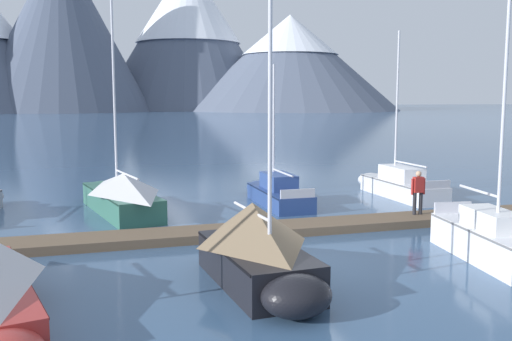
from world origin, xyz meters
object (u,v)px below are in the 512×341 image
sailboat_mid_dock_port (120,193)px  sailboat_outer_slip (501,245)px  sailboat_far_berth (275,192)px  sailboat_mid_dock_starboard (258,248)px  sailboat_end_of_dock (397,184)px  person_on_dock (418,190)px

sailboat_mid_dock_port → sailboat_outer_slip: 14.78m
sailboat_far_berth → sailboat_mid_dock_starboard: bearing=-108.8°
sailboat_mid_dock_port → sailboat_end_of_dock: size_ratio=1.16×
sailboat_end_of_dock → person_on_dock: sailboat_end_of_dock is taller
sailboat_mid_dock_starboard → sailboat_far_berth: 11.59m
sailboat_end_of_dock → person_on_dock: bearing=-111.3°
sailboat_end_of_dock → person_on_dock: (-2.20, -5.65, 0.69)m
person_on_dock → sailboat_end_of_dock: bearing=68.7°
sailboat_far_berth → sailboat_end_of_dock: sailboat_end_of_dock is taller
sailboat_mid_dock_port → sailboat_far_berth: size_ratio=1.46×
sailboat_mid_dock_starboard → sailboat_end_of_dock: size_ratio=1.18×
sailboat_outer_slip → person_on_dock: sailboat_outer_slip is taller
sailboat_mid_dock_port → sailboat_outer_slip: sailboat_mid_dock_port is taller
sailboat_outer_slip → sailboat_end_of_dock: size_ratio=1.06×
sailboat_end_of_dock → sailboat_far_berth: bearing=-176.4°
sailboat_mid_dock_starboard → sailboat_end_of_dock: bearing=48.5°
sailboat_far_berth → person_on_dock: sailboat_far_berth is taller
sailboat_outer_slip → sailboat_end_of_dock: 11.87m
sailboat_mid_dock_port → person_on_dock: size_ratio=5.45×
sailboat_mid_dock_starboard → person_on_dock: size_ratio=5.56×
sailboat_far_berth → person_on_dock: 6.73m
sailboat_mid_dock_port → sailboat_mid_dock_starboard: 11.00m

